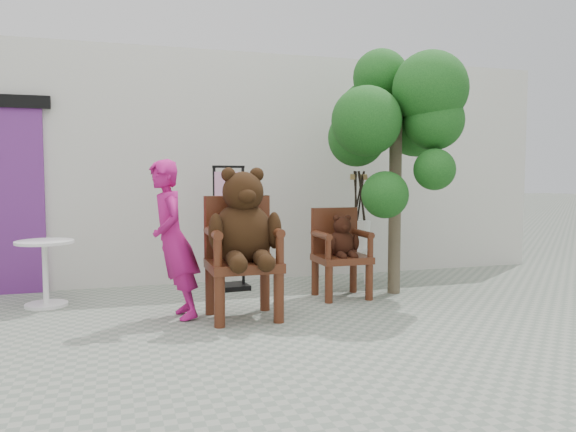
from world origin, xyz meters
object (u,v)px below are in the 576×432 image
object	(u,v)px
cafe_table	(45,265)
chair_big	(243,234)
chair_small	(340,246)
display_stand	(229,242)
tree	(395,118)
person	(174,240)
stool_bucket	(359,234)

from	to	relation	value
cafe_table	chair_big	bearing A→B (deg)	-30.40
chair_small	display_stand	distance (m)	1.38
cafe_table	chair_small	bearing A→B (deg)	-8.98
chair_small	tree	distance (m)	1.61
person	cafe_table	world-z (taller)	person
person	cafe_table	xyz separation A→B (m)	(-1.26, 0.94, -0.33)
chair_big	tree	bearing A→B (deg)	16.56
chair_small	stool_bucket	xyz separation A→B (m)	(0.55, 0.70, 0.05)
display_stand	chair_big	bearing A→B (deg)	-100.22
stool_bucket	person	bearing A→B (deg)	-155.38
cafe_table	stool_bucket	bearing A→B (deg)	2.99
person	cafe_table	size ratio (longest dim) A/B	2.19
person	tree	size ratio (longest dim) A/B	0.53
display_stand	tree	bearing A→B (deg)	-28.59
chair_big	stool_bucket	xyz separation A→B (m)	(1.84, 1.31, -0.19)
chair_big	cafe_table	xyz separation A→B (m)	(-1.91, 1.12, -0.39)
cafe_table	tree	size ratio (longest dim) A/B	0.24
person	display_stand	xyz separation A→B (m)	(0.79, 1.21, -0.19)
chair_small	stool_bucket	distance (m)	0.89
chair_big	chair_small	bearing A→B (deg)	25.63
person	tree	bearing A→B (deg)	92.76
stool_bucket	display_stand	bearing A→B (deg)	177.51
person	stool_bucket	size ratio (longest dim) A/B	1.06
stool_bucket	tree	world-z (taller)	tree
cafe_table	tree	world-z (taller)	tree
display_stand	tree	world-z (taller)	tree
chair_small	person	size ratio (longest dim) A/B	0.66
person	chair_small	bearing A→B (deg)	96.76
display_stand	stool_bucket	world-z (taller)	display_stand
chair_small	tree	size ratio (longest dim) A/B	0.35
chair_small	display_stand	xyz separation A→B (m)	(-1.14, 0.77, -0.01)
chair_big	stool_bucket	bearing A→B (deg)	35.59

